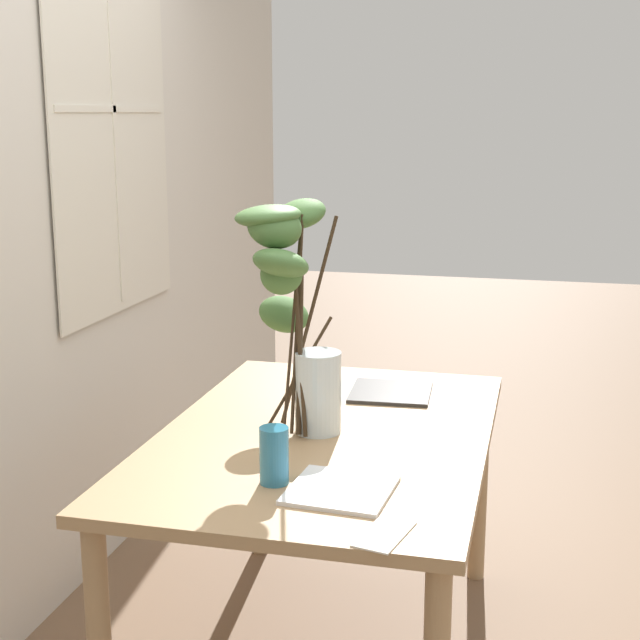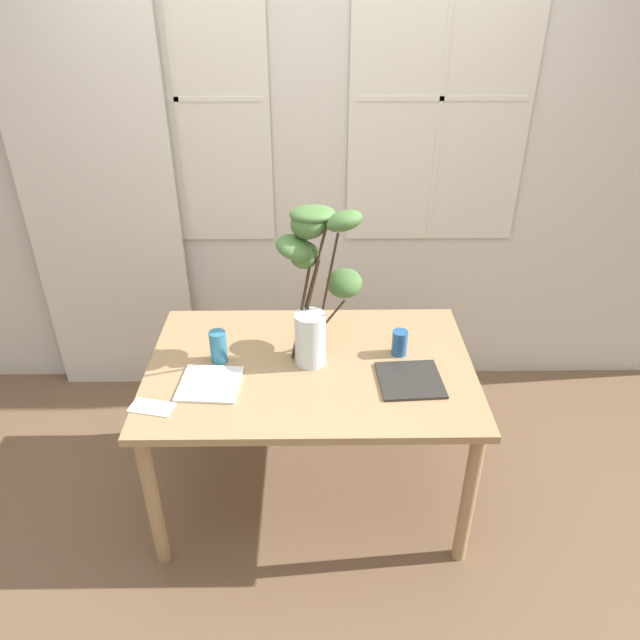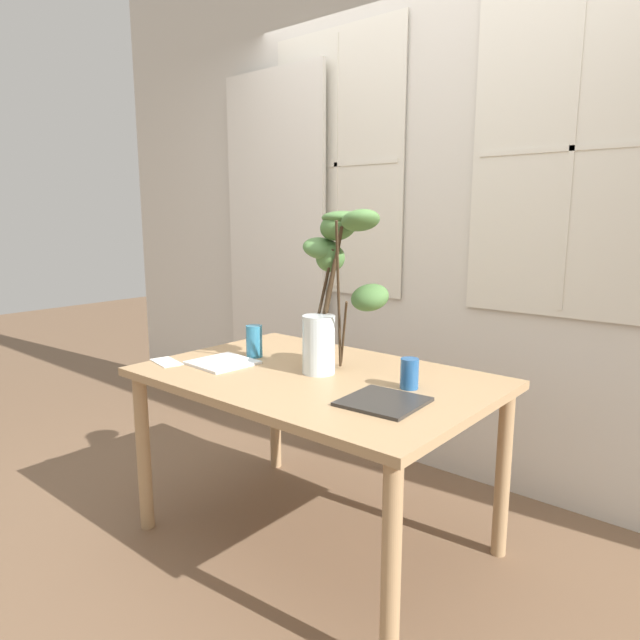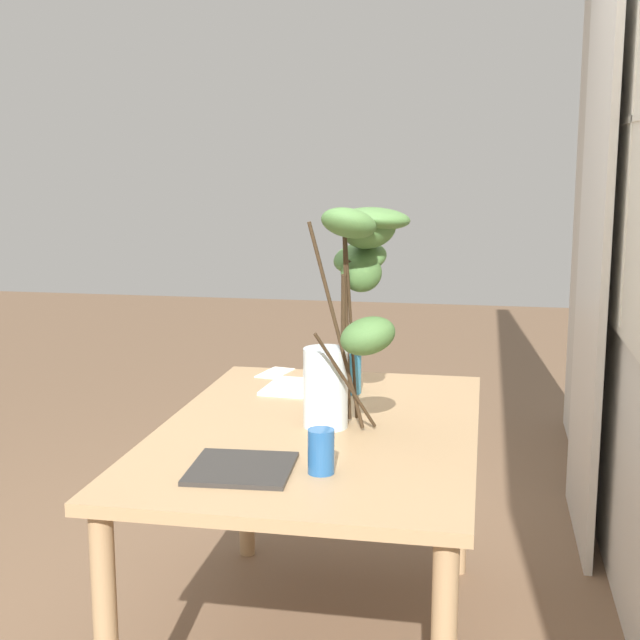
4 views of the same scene
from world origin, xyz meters
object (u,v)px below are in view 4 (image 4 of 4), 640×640
(plate_square_left, at_px, (302,388))
(drinking_glass_blue_left, at_px, (351,372))
(plate_square_right, at_px, (242,468))
(dining_table, at_px, (319,454))
(drinking_glass_blue_right, at_px, (321,451))
(vase_with_branches, at_px, (353,299))

(plate_square_left, bearing_deg, drinking_glass_blue_left, 84.16)
(plate_square_left, relative_size, plate_square_right, 0.94)
(plate_square_right, bearing_deg, drinking_glass_blue_left, 168.94)
(dining_table, xyz_separation_m, drinking_glass_blue_right, (0.40, 0.08, 0.14))
(drinking_glass_blue_right, relative_size, plate_square_right, 0.44)
(plate_square_left, xyz_separation_m, plate_square_right, (0.84, 0.02, 0.00))
(vase_with_branches, relative_size, drinking_glass_blue_right, 5.96)
(plate_square_left, height_order, plate_square_right, same)
(drinking_glass_blue_left, distance_m, drinking_glass_blue_right, 0.80)
(dining_table, height_order, plate_square_left, plate_square_left)
(dining_table, xyz_separation_m, vase_with_branches, (0.02, 0.10, 0.48))
(vase_with_branches, relative_size, plate_square_left, 2.80)
(drinking_glass_blue_right, height_order, plate_square_left, drinking_glass_blue_right)
(dining_table, distance_m, drinking_glass_blue_right, 0.43)
(drinking_glass_blue_right, bearing_deg, plate_square_left, -164.80)
(dining_table, bearing_deg, drinking_glass_blue_right, 11.46)
(dining_table, xyz_separation_m, plate_square_left, (-0.42, -0.14, 0.09))
(vase_with_branches, distance_m, drinking_glass_blue_right, 0.50)
(drinking_glass_blue_left, distance_m, plate_square_left, 0.19)
(plate_square_left, bearing_deg, dining_table, 18.62)
(drinking_glass_blue_left, bearing_deg, plate_square_right, -11.06)
(dining_table, relative_size, plate_square_right, 5.41)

